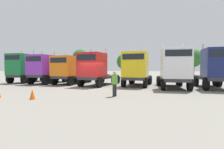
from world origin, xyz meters
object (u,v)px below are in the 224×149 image
Objects in this scene: visitor_with_camera at (115,82)px; traffic_cone_mid at (32,94)px; semi_truck_yellow at (136,69)px; semi_truck_navy at (216,68)px; semi_truck_white at (174,68)px; semi_truck_purple at (45,69)px; semi_truck_red at (95,69)px; semi_truck_green at (23,68)px; semi_truck_orange at (68,70)px.

visitor_with_camera reaches higher than traffic_cone_mid.
semi_truck_yellow is 0.95× the size of semi_truck_navy.
semi_truck_white reaches higher than semi_truck_yellow.
semi_truck_purple is 0.97× the size of semi_truck_white.
visitor_with_camera is (11.05, -6.41, -0.84)m from semi_truck_purple.
semi_truck_red is 1.01× the size of semi_truck_navy.
visitor_with_camera is at bearing -52.74° from semi_truck_navy.
traffic_cone_mid is (10.18, -9.29, -1.67)m from semi_truck_green.
semi_truck_navy is at bearing 85.42° from semi_truck_green.
semi_truck_purple is at bearing 81.22° from semi_truck_green.
semi_truck_orange is 0.90× the size of semi_truck_white.
semi_truck_red reaches higher than traffic_cone_mid.
semi_truck_purple is 11.18m from traffic_cone_mid.
semi_truck_purple is 1.08× the size of semi_truck_orange.
semi_truck_green is at bearing -100.43° from semi_truck_white.
semi_truck_green is 16.24m from visitor_with_camera.
semi_truck_green reaches higher than semi_truck_yellow.
semi_truck_yellow is (11.40, 0.34, 0.02)m from semi_truck_purple.
semi_truck_green is at bearing -16.15° from visitor_with_camera.
semi_truck_purple is 18.75m from semi_truck_navy.
semi_truck_orange is 15.57m from semi_truck_navy.
semi_truck_orange is 0.98× the size of semi_truck_yellow.
visitor_with_camera is at bearing -2.08° from semi_truck_yellow.
semi_truck_red is (7.09, -0.63, -0.01)m from semi_truck_purple.
semi_truck_white is at bearing 43.62° from traffic_cone_mid.
semi_truck_yellow is 6.82m from visitor_with_camera.
semi_truck_purple is at bearing -89.37° from semi_truck_red.
semi_truck_purple is 0.99× the size of semi_truck_red.
semi_truck_red is 0.98× the size of semi_truck_white.
semi_truck_purple is 1.00× the size of semi_truck_navy.
semi_truck_green is 15.11m from semi_truck_yellow.
semi_truck_purple is at bearing -92.70° from semi_truck_navy.
semi_truck_white is 12.07m from traffic_cone_mid.
semi_truck_green reaches higher than semi_truck_white.
semi_truck_orange reaches higher than visitor_with_camera.
semi_truck_red is 3.60× the size of visitor_with_camera.
semi_truck_yellow is at bearing 62.13° from traffic_cone_mid.
traffic_cone_mid is at bearing -53.64° from semi_truck_white.
semi_truck_white is 1.03× the size of semi_truck_navy.
semi_truck_navy is (18.75, 0.15, 0.08)m from semi_truck_purple.
semi_truck_navy reaches higher than semi_truck_purple.
semi_truck_green reaches higher than semi_truck_purple.
semi_truck_green is at bearing 137.61° from traffic_cone_mid.
semi_truck_purple is 15.14m from semi_truck_white.
semi_truck_green is 9.65× the size of traffic_cone_mid.
semi_truck_white is 10.15× the size of traffic_cone_mid.
semi_truck_red reaches higher than semi_truck_orange.
semi_truck_white is 7.04m from visitor_with_camera.
semi_truck_navy reaches higher than semi_truck_orange.
semi_truck_navy is at bearing 90.78° from semi_truck_purple.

